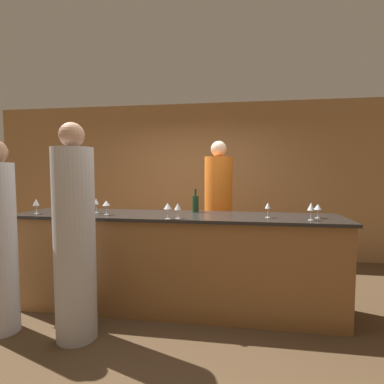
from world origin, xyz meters
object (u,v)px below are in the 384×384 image
(bartender, at_px, (218,219))
(guest_1, at_px, (0,243))
(guest_0, at_px, (75,240))
(wine_bottle_0, at_px, (195,203))

(bartender, height_order, guest_1, bartender)
(bartender, relative_size, guest_0, 0.98)
(bartender, xyz_separation_m, guest_1, (-2.01, -1.57, -0.04))
(guest_0, xyz_separation_m, guest_1, (-0.77, -0.01, -0.06))
(bartender, xyz_separation_m, guest_0, (-1.23, -1.56, 0.02))
(guest_1, xyz_separation_m, wine_bottle_0, (1.77, 0.99, 0.31))
(bartender, distance_m, guest_1, 2.55)
(wine_bottle_0, bearing_deg, guest_0, -135.60)
(bartender, distance_m, guest_0, 1.99)
(wine_bottle_0, bearing_deg, guest_1, -150.88)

